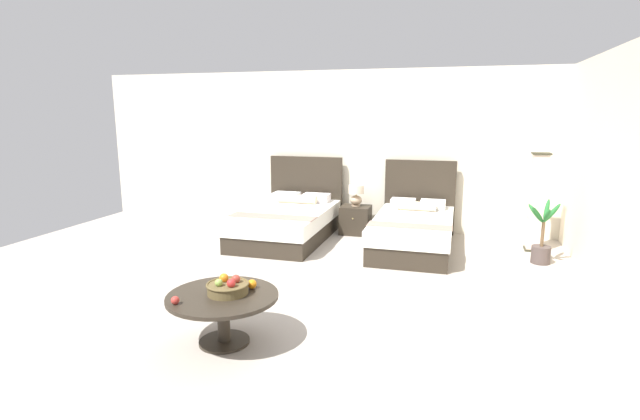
% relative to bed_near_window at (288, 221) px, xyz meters
% --- Properties ---
extents(ground_plane, '(10.28, 9.58, 0.02)m').
position_rel_bed_near_window_xyz_m(ground_plane, '(1.02, -1.80, -0.30)').
color(ground_plane, '#ABA094').
extents(wall_back, '(10.28, 0.12, 2.79)m').
position_rel_bed_near_window_xyz_m(wall_back, '(1.02, 1.18, 1.10)').
color(wall_back, silver).
rests_on(wall_back, ground).
extents(wall_side_right, '(0.12, 5.18, 2.79)m').
position_rel_bed_near_window_xyz_m(wall_side_right, '(4.36, -1.40, 1.10)').
color(wall_side_right, beige).
rests_on(wall_side_right, ground).
extents(bed_near_window, '(1.35, 2.23, 1.27)m').
position_rel_bed_near_window_xyz_m(bed_near_window, '(0.00, 0.00, 0.00)').
color(bed_near_window, '#2E271E').
rests_on(bed_near_window, ground).
extents(bed_near_corner, '(1.19, 2.19, 1.27)m').
position_rel_bed_near_window_xyz_m(bed_near_corner, '(2.05, 0.00, -0.00)').
color(bed_near_corner, '#2E271E').
rests_on(bed_near_corner, ground).
extents(nightstand, '(0.50, 0.46, 0.48)m').
position_rel_bed_near_window_xyz_m(nightstand, '(1.01, 0.64, -0.05)').
color(nightstand, '#2E271E').
rests_on(nightstand, ground).
extents(table_lamp, '(0.26, 0.26, 0.36)m').
position_rel_bed_near_window_xyz_m(table_lamp, '(1.01, 0.66, 0.40)').
color(table_lamp, tan).
rests_on(table_lamp, nightstand).
extents(coffee_table, '(1.00, 1.00, 0.47)m').
position_rel_bed_near_window_xyz_m(coffee_table, '(0.70, -3.65, 0.08)').
color(coffee_table, '#2E271E').
rests_on(coffee_table, ground).
extents(fruit_bowl, '(0.38, 0.38, 0.17)m').
position_rel_bed_near_window_xyz_m(fruit_bowl, '(0.74, -3.62, 0.23)').
color(fruit_bowl, brown).
rests_on(fruit_bowl, coffee_table).
extents(loose_apple, '(0.07, 0.07, 0.07)m').
position_rel_bed_near_window_xyz_m(loose_apple, '(0.42, -3.96, 0.21)').
color(loose_apple, '#B5332C').
rests_on(loose_apple, coffee_table).
extents(loose_orange, '(0.09, 0.09, 0.09)m').
position_rel_bed_near_window_xyz_m(loose_orange, '(0.89, -3.44, 0.21)').
color(loose_orange, orange).
rests_on(loose_orange, coffee_table).
extents(floor_lamp_corner, '(0.26, 0.26, 1.48)m').
position_rel_bed_near_window_xyz_m(floor_lamp_corner, '(3.82, 0.39, 0.44)').
color(floor_lamp_corner, '#343222').
rests_on(floor_lamp_corner, ground).
extents(potted_palm, '(0.43, 0.46, 0.90)m').
position_rel_bed_near_window_xyz_m(potted_palm, '(3.83, -0.28, -0.01)').
color(potted_palm, '#493D3A').
rests_on(potted_palm, ground).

